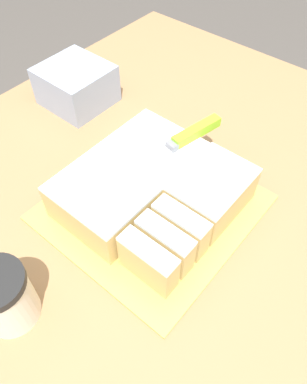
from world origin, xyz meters
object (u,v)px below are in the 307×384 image
cake_board (154,206)px  cake (153,189)px  knife (183,140)px  coffee_cup (4,297)px  storage_box (76,85)px

cake_board → cake: (0.01, 0.00, 0.05)m
cake_board → cake: bearing=44.3°
cake → knife: (0.11, 0.01, 0.05)m
knife → cake: bearing=17.6°
cake_board → coffee_cup: 0.34m
coffee_cup → cake: bearing=-5.6°
coffee_cup → storage_box: coffee_cup is taller
storage_box → coffee_cup: bearing=-143.6°
coffee_cup → storage_box: size_ratio=0.71×
cake_board → knife: (0.11, 0.02, 0.10)m
cake_board → storage_box: storage_box is taller
coffee_cup → cake_board: bearing=-6.6°
cake_board → cake: 0.05m
knife → coffee_cup: size_ratio=2.96×
cake_board → coffee_cup: bearing=173.4°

